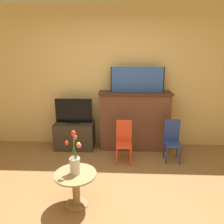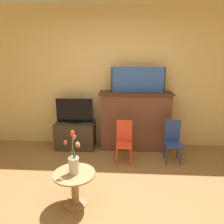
% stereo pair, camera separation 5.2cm
% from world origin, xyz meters
% --- Properties ---
extents(ground_plane, '(14.00, 14.00, 0.00)m').
position_xyz_m(ground_plane, '(0.00, 0.00, 0.00)').
color(ground_plane, olive).
extents(wall_back, '(8.00, 0.06, 2.70)m').
position_xyz_m(wall_back, '(0.00, 2.13, 1.35)').
color(wall_back, tan).
rests_on(wall_back, ground).
extents(fireplace_mantel, '(1.35, 0.41, 1.12)m').
position_xyz_m(fireplace_mantel, '(0.42, 1.92, 0.57)').
color(fireplace_mantel, brown).
rests_on(fireplace_mantel, ground).
extents(painting, '(0.98, 0.03, 0.46)m').
position_xyz_m(painting, '(0.46, 1.92, 1.35)').
color(painting, black).
rests_on(painting, fireplace_mantel).
extents(tv_stand, '(0.75, 0.43, 0.52)m').
position_xyz_m(tv_stand, '(-0.74, 1.87, 0.26)').
color(tv_stand, '#382D23').
rests_on(tv_stand, ground).
extents(tv_monitor, '(0.71, 0.12, 0.47)m').
position_xyz_m(tv_monitor, '(-0.74, 1.87, 0.75)').
color(tv_monitor, black).
rests_on(tv_monitor, tv_stand).
extents(chair_red, '(0.26, 0.26, 0.73)m').
position_xyz_m(chair_red, '(0.22, 1.37, 0.40)').
color(chair_red, red).
rests_on(chair_red, ground).
extents(chair_blue, '(0.26, 0.26, 0.73)m').
position_xyz_m(chair_blue, '(1.05, 1.44, 0.40)').
color(chair_blue, navy).
rests_on(chair_blue, ground).
extents(side_table, '(0.51, 0.51, 0.44)m').
position_xyz_m(side_table, '(-0.37, 0.20, 0.29)').
color(side_table, '#99754C').
rests_on(side_table, ground).
extents(vase_tulips, '(0.16, 0.22, 0.53)m').
position_xyz_m(vase_tulips, '(-0.37, 0.20, 0.61)').
color(vase_tulips, beige).
rests_on(vase_tulips, side_table).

